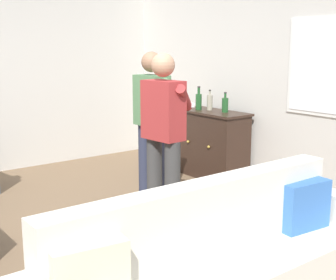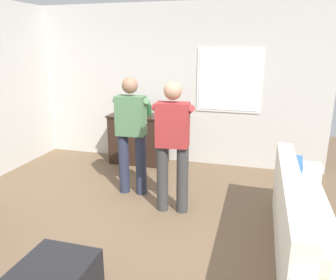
# 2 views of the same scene
# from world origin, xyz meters

# --- Properties ---
(ground) EXTENTS (10.40, 10.40, 0.00)m
(ground) POSITION_xyz_m (0.00, 0.00, 0.00)
(ground) COLOR brown
(wall_back_with_window) EXTENTS (5.20, 0.15, 2.80)m
(wall_back_with_window) POSITION_xyz_m (0.03, 2.66, 1.40)
(wall_back_with_window) COLOR beige
(wall_back_with_window) RESTS_ON ground
(couch) EXTENTS (0.57, 2.60, 0.91)m
(couch) POSITION_xyz_m (1.95, -0.00, 0.35)
(couch) COLOR silver
(couch) RESTS_ON ground
(sideboard_cabinet) EXTENTS (1.06, 0.49, 0.89)m
(sideboard_cabinet) POSITION_xyz_m (-0.61, 2.30, 0.45)
(sideboard_cabinet) COLOR black
(sideboard_cabinet) RESTS_ON ground
(bottle_wine_green) EXTENTS (0.08, 0.08, 0.27)m
(bottle_wine_green) POSITION_xyz_m (-0.69, 2.33, 1.00)
(bottle_wine_green) COLOR gray
(bottle_wine_green) RESTS_ON sideboard_cabinet
(bottle_liquor_amber) EXTENTS (0.08, 0.08, 0.31)m
(bottle_liquor_amber) POSITION_xyz_m (-0.81, 2.24, 1.01)
(bottle_liquor_amber) COLOR #1E4C23
(bottle_liquor_amber) RESTS_ON sideboard_cabinet
(bottle_spirits_clear) EXTENTS (0.08, 0.08, 0.26)m
(bottle_spirits_clear) POSITION_xyz_m (-0.42, 2.35, 0.99)
(bottle_spirits_clear) COLOR #1E4C23
(bottle_spirits_clear) RESTS_ON sideboard_cabinet
(person_standing_left) EXTENTS (0.56, 0.48, 1.68)m
(person_standing_left) POSITION_xyz_m (-0.24, 1.08, 0.94)
(person_standing_left) COLOR #282D42
(person_standing_left) RESTS_ON ground
(person_standing_right) EXTENTS (0.56, 0.49, 1.68)m
(person_standing_right) POSITION_xyz_m (0.45, 0.71, 0.94)
(person_standing_right) COLOR #383838
(person_standing_right) RESTS_ON ground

